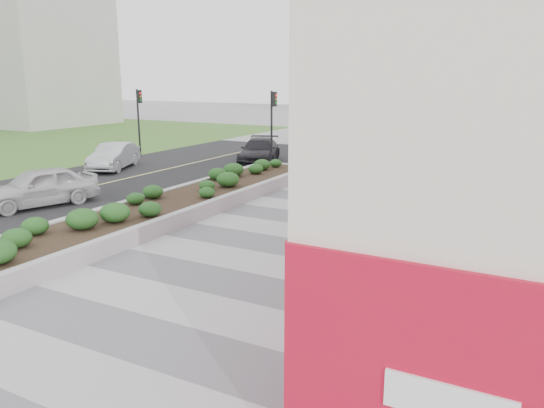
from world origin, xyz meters
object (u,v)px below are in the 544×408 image
at_px(skateboarder, 373,212).
at_px(car_white, 39,187).
at_px(car_silver, 114,156).
at_px(car_dark, 259,151).
at_px(traffic_signal_near, 273,117).
at_px(traffic_signal_far, 139,113).
at_px(planter, 181,200).

height_order(skateboarder, car_white, skateboarder).
distance_m(skateboarder, car_silver, 17.33).
bearing_deg(car_dark, skateboarder, -67.88).
distance_m(traffic_signal_near, skateboarder, 13.88).
bearing_deg(car_silver, car_dark, 19.40).
bearing_deg(car_dark, car_silver, -159.01).
bearing_deg(traffic_signal_near, traffic_signal_far, -176.89).
height_order(planter, traffic_signal_near, traffic_signal_near).
height_order(traffic_signal_far, car_dark, traffic_signal_far).
height_order(traffic_signal_far, car_white, traffic_signal_far).
xyz_separation_m(planter, car_dark, (-3.00, 11.22, 0.30)).
distance_m(car_white, car_dark, 13.43).
distance_m(planter, car_dark, 11.62).
distance_m(traffic_signal_far, car_silver, 5.08).
distance_m(planter, traffic_signal_far, 15.00).
bearing_deg(car_silver, planter, -55.26).
distance_m(planter, skateboarder, 7.40).
bearing_deg(car_white, traffic_signal_near, 92.00).
distance_m(traffic_signal_far, car_white, 13.38).
height_order(planter, traffic_signal_far, traffic_signal_far).
relative_size(traffic_signal_far, skateboarder, 2.59).
bearing_deg(traffic_signal_far, planter, -42.46).
distance_m(traffic_signal_near, traffic_signal_far, 9.21).
xyz_separation_m(car_white, car_silver, (-3.68, 7.75, -0.05)).
distance_m(skateboarder, car_white, 12.93).
relative_size(planter, traffic_signal_near, 4.29).
bearing_deg(traffic_signal_far, traffic_signal_near, 3.11).
bearing_deg(skateboarder, traffic_signal_far, 147.97).
bearing_deg(car_white, traffic_signal_far, 133.09).
relative_size(skateboarder, car_white, 0.36).
xyz_separation_m(car_silver, car_dark, (6.04, 5.47, 0.01)).
distance_m(traffic_signal_near, car_silver, 8.95).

